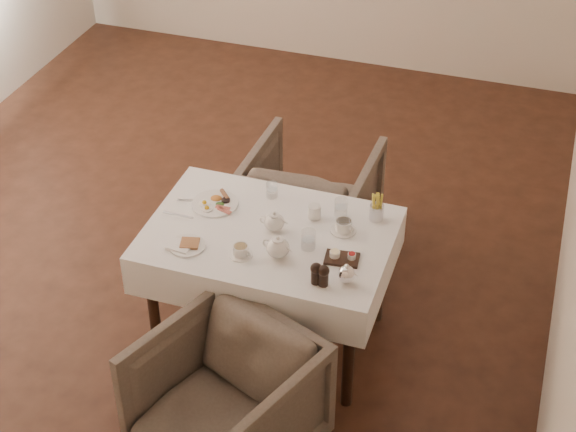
# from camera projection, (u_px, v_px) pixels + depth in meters

# --- Properties ---
(table) EXTENTS (1.28, 0.88, 0.75)m
(table) POSITION_uv_depth(u_px,v_px,m) (269.00, 249.00, 4.66)
(table) COLOR black
(table) RESTS_ON ground
(armchair_near) EXTENTS (0.97, 0.99, 0.69)m
(armchair_near) POSITION_uv_depth(u_px,v_px,m) (226.00, 402.00, 4.20)
(armchair_near) COLOR brown
(armchair_near) RESTS_ON ground
(armchair_far) EXTENTS (0.77, 0.79, 0.70)m
(armchair_far) POSITION_uv_depth(u_px,v_px,m) (311.00, 199.00, 5.51)
(armchair_far) COLOR brown
(armchair_far) RESTS_ON ground
(breakfast_plate) EXTENTS (0.25, 0.25, 0.03)m
(breakfast_plate) POSITION_uv_depth(u_px,v_px,m) (216.00, 203.00, 4.78)
(breakfast_plate) COLOR white
(breakfast_plate) RESTS_ON table
(side_plate) EXTENTS (0.19, 0.19, 0.02)m
(side_plate) POSITION_uv_depth(u_px,v_px,m) (186.00, 245.00, 4.49)
(side_plate) COLOR white
(side_plate) RESTS_ON table
(teapot_centre) EXTENTS (0.15, 0.12, 0.12)m
(teapot_centre) POSITION_uv_depth(u_px,v_px,m) (274.00, 221.00, 4.57)
(teapot_centre) COLOR white
(teapot_centre) RESTS_ON table
(teapot_front) EXTENTS (0.18, 0.15, 0.13)m
(teapot_front) POSITION_uv_depth(u_px,v_px,m) (278.00, 246.00, 4.39)
(teapot_front) COLOR white
(teapot_front) RESTS_ON table
(creamer) EXTENTS (0.08, 0.08, 0.08)m
(creamer) POSITION_uv_depth(u_px,v_px,m) (314.00, 212.00, 4.66)
(creamer) COLOR white
(creamer) RESTS_ON table
(teacup_near) EXTENTS (0.12, 0.12, 0.06)m
(teacup_near) POSITION_uv_depth(u_px,v_px,m) (241.00, 251.00, 4.42)
(teacup_near) COLOR white
(teacup_near) RESTS_ON table
(teacup_far) EXTENTS (0.14, 0.14, 0.07)m
(teacup_far) POSITION_uv_depth(u_px,v_px,m) (343.00, 226.00, 4.58)
(teacup_far) COLOR white
(teacup_far) RESTS_ON table
(glass_left) EXTENTS (0.06, 0.06, 0.09)m
(glass_left) POSITION_uv_depth(u_px,v_px,m) (272.00, 190.00, 4.82)
(glass_left) COLOR silver
(glass_left) RESTS_ON table
(glass_mid) EXTENTS (0.08, 0.08, 0.10)m
(glass_mid) POSITION_uv_depth(u_px,v_px,m) (308.00, 240.00, 4.46)
(glass_mid) COLOR silver
(glass_mid) RESTS_ON table
(glass_right) EXTENTS (0.09, 0.09, 0.10)m
(glass_right) POSITION_uv_depth(u_px,v_px,m) (341.00, 207.00, 4.68)
(glass_right) COLOR silver
(glass_right) RESTS_ON table
(condiment_board) EXTENTS (0.18, 0.13, 0.04)m
(condiment_board) POSITION_uv_depth(u_px,v_px,m) (342.00, 257.00, 4.40)
(condiment_board) COLOR black
(condiment_board) RESTS_ON table
(pepper_mill_left) EXTENTS (0.07, 0.07, 0.12)m
(pepper_mill_left) POSITION_uv_depth(u_px,v_px,m) (316.00, 273.00, 4.24)
(pepper_mill_left) COLOR black
(pepper_mill_left) RESTS_ON table
(pepper_mill_right) EXTENTS (0.07, 0.07, 0.12)m
(pepper_mill_right) POSITION_uv_depth(u_px,v_px,m) (324.00, 275.00, 4.22)
(pepper_mill_right) COLOR black
(pepper_mill_right) RESTS_ON table
(silver_pot) EXTENTS (0.12, 0.10, 0.11)m
(silver_pot) POSITION_uv_depth(u_px,v_px,m) (346.00, 273.00, 4.24)
(silver_pot) COLOR white
(silver_pot) RESTS_ON table
(fries_cup) EXTENTS (0.08, 0.08, 0.16)m
(fries_cup) POSITION_uv_depth(u_px,v_px,m) (377.00, 208.00, 4.64)
(fries_cup) COLOR silver
(fries_cup) RESTS_ON table
(cutlery_fork) EXTENTS (0.20, 0.07, 0.00)m
(cutlery_fork) POSITION_uv_depth(u_px,v_px,m) (195.00, 200.00, 4.81)
(cutlery_fork) COLOR silver
(cutlery_fork) RESTS_ON table
(cutlery_knife) EXTENTS (0.18, 0.02, 0.00)m
(cutlery_knife) POSITION_uv_depth(u_px,v_px,m) (178.00, 215.00, 4.71)
(cutlery_knife) COLOR silver
(cutlery_knife) RESTS_ON table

